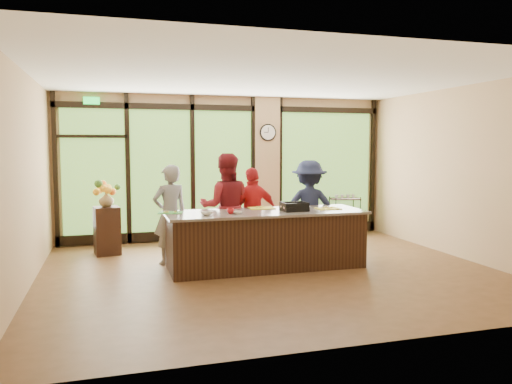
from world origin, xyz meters
TOP-DOWN VIEW (x-y plane):
  - floor at (0.00, 0.00)m, footprint 7.00×7.00m
  - ceiling at (0.00, 0.00)m, footprint 7.00×7.00m
  - back_wall at (0.00, 3.00)m, footprint 7.00×0.00m
  - left_wall at (-3.50, 0.00)m, footprint 0.00×6.00m
  - right_wall at (3.50, 0.00)m, footprint 0.00×6.00m
  - window_wall at (0.16, 2.95)m, footprint 6.90×0.12m
  - island_base at (0.00, 0.30)m, footprint 3.10×1.00m
  - countertop at (0.00, 0.30)m, footprint 3.20×1.10m
  - wall_clock at (0.85, 2.87)m, footprint 0.36×0.04m
  - cook_left at (-1.45, 1.00)m, footprint 0.70×0.56m
  - cook_midleft at (-0.50, 1.01)m, footprint 1.01×0.85m
  - cook_midright at (0.01, 1.07)m, footprint 0.97×0.49m
  - cook_right at (1.05, 1.03)m, footprint 1.24×0.92m
  - roasting_pan at (0.45, 0.19)m, footprint 0.42×0.34m
  - mixing_bowl at (0.55, 0.26)m, footprint 0.44×0.44m
  - cutting_board_left at (-1.50, 0.50)m, footprint 0.43×0.36m
  - cutting_board_center at (0.04, 0.65)m, footprint 0.44×0.34m
  - cutting_board_right at (1.08, 0.28)m, footprint 0.39×0.29m
  - prep_bowl_near at (-1.00, 0.09)m, footprint 0.18×0.18m
  - prep_bowl_mid at (-0.52, 0.10)m, footprint 0.16×0.16m
  - prep_bowl_far at (0.78, 0.49)m, footprint 0.15×0.15m
  - red_ramekin at (-0.62, 0.15)m, footprint 0.13×0.13m
  - flower_stand at (-2.47, 2.04)m, footprint 0.50×0.50m
  - flower_vase at (-2.47, 2.04)m, footprint 0.35×0.35m
  - bar_cart at (2.62, 2.75)m, footprint 0.72×0.51m

SIDE VIEW (x-z plane):
  - floor at x=0.00m, z-range 0.00..0.00m
  - flower_stand at x=-2.47m, z-range 0.00..0.87m
  - island_base at x=0.00m, z-range 0.00..0.88m
  - bar_cart at x=2.62m, z-range 0.09..0.98m
  - cook_midright at x=0.01m, z-range 0.00..1.59m
  - cook_left at x=-1.45m, z-range 0.00..1.66m
  - cook_right at x=1.05m, z-range 0.00..1.71m
  - countertop at x=0.00m, z-range 0.88..0.92m
  - cook_midleft at x=-0.50m, z-range 0.00..1.84m
  - cutting_board_left at x=-1.50m, z-range 0.92..0.93m
  - cutting_board_right at x=1.08m, z-range 0.92..0.93m
  - cutting_board_center at x=0.04m, z-range 0.92..0.93m
  - prep_bowl_far at x=0.78m, z-range 0.92..0.95m
  - prep_bowl_mid at x=-0.52m, z-range 0.92..0.96m
  - prep_bowl_near at x=-1.00m, z-range 0.92..0.97m
  - roasting_pan at x=0.45m, z-range 0.92..0.99m
  - mixing_bowl at x=0.55m, z-range 0.92..1.00m
  - red_ramekin at x=-0.62m, z-range 0.92..1.01m
  - flower_vase at x=-2.47m, z-range 0.87..1.15m
  - window_wall at x=0.16m, z-range -0.11..2.89m
  - back_wall at x=0.00m, z-range -2.00..5.00m
  - left_wall at x=-3.50m, z-range -1.50..4.50m
  - right_wall at x=3.50m, z-range -1.50..4.50m
  - wall_clock at x=0.85m, z-range 2.07..2.43m
  - ceiling at x=0.00m, z-range 3.00..3.00m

